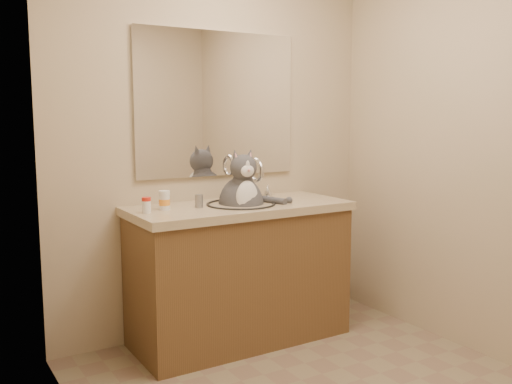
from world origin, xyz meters
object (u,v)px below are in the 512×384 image
(pill_bottle_orange, at_px, (164,201))
(pill_bottle_redcap, at_px, (146,205))
(cat, at_px, (242,201))
(grey_canister, at_px, (199,201))

(pill_bottle_orange, bearing_deg, pill_bottle_redcap, -159.23)
(cat, xyz_separation_m, grey_canister, (-0.28, 0.01, 0.02))
(pill_bottle_orange, bearing_deg, grey_canister, -7.24)
(pill_bottle_orange, bearing_deg, cat, -4.57)
(cat, distance_m, pill_bottle_orange, 0.49)
(cat, distance_m, pill_bottle_redcap, 0.61)
(cat, bearing_deg, pill_bottle_redcap, -170.37)
(pill_bottle_orange, distance_m, grey_canister, 0.21)
(cat, height_order, pill_bottle_orange, cat)
(cat, xyz_separation_m, pill_bottle_orange, (-0.49, 0.04, 0.04))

